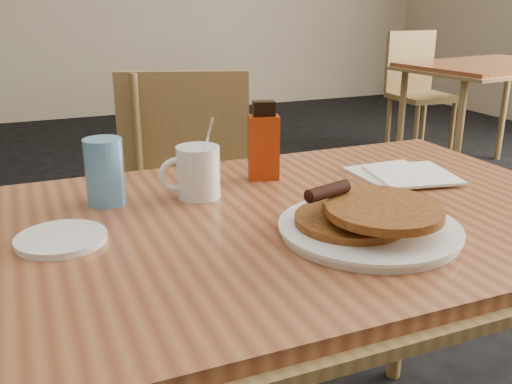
# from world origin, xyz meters

# --- Properties ---
(main_table) EXTENTS (1.24, 0.84, 0.75)m
(main_table) POSITION_xyz_m (0.03, 0.03, 0.71)
(main_table) COLOR #9F5F38
(main_table) RESTS_ON floor
(neighbor_table) EXTENTS (1.19, 0.89, 0.75)m
(neighbor_table) POSITION_xyz_m (2.36, 1.91, 0.70)
(neighbor_table) COLOR #9F5F38
(neighbor_table) RESTS_ON floor
(chair_main_far) EXTENTS (0.53, 0.55, 0.93)m
(chair_main_far) POSITION_xyz_m (0.04, 0.76, 0.55)
(chair_main_far) COLOR #A07F4B
(chair_main_far) RESTS_ON floor
(chair_neighbor_far) EXTENTS (0.43, 0.43, 0.91)m
(chair_neighbor_far) POSITION_xyz_m (2.35, 2.63, 0.54)
(chair_neighbor_far) COLOR #A07F4B
(chair_neighbor_far) RESTS_ON floor
(pancake_plate) EXTENTS (0.32, 0.32, 0.09)m
(pancake_plate) POSITION_xyz_m (0.10, -0.11, 0.77)
(pancake_plate) COLOR white
(pancake_plate) RESTS_ON main_table
(coffee_mug) EXTENTS (0.13, 0.09, 0.17)m
(coffee_mug) POSITION_xyz_m (-0.12, 0.20, 0.81)
(coffee_mug) COLOR white
(coffee_mug) RESTS_ON main_table
(syrup_bottle) EXTENTS (0.08, 0.06, 0.18)m
(syrup_bottle) POSITION_xyz_m (0.06, 0.26, 0.83)
(syrup_bottle) COLOR maroon
(syrup_bottle) RESTS_ON main_table
(napkin_stack) EXTENTS (0.22, 0.23, 0.01)m
(napkin_stack) POSITION_xyz_m (0.36, 0.14, 0.76)
(napkin_stack) COLOR white
(napkin_stack) RESTS_ON main_table
(blue_tumbler) EXTENTS (0.08, 0.08, 0.13)m
(blue_tumbler) POSITION_xyz_m (-0.30, 0.23, 0.82)
(blue_tumbler) COLOR #5D9FDA
(blue_tumbler) RESTS_ON main_table
(side_saucer) EXTENTS (0.16, 0.16, 0.01)m
(side_saucer) POSITION_xyz_m (-0.41, 0.06, 0.76)
(side_saucer) COLOR white
(side_saucer) RESTS_ON main_table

